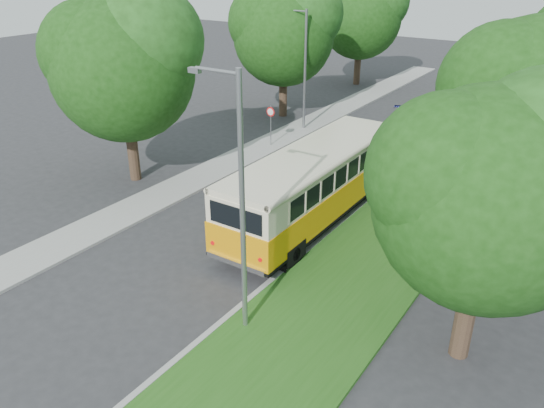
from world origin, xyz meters
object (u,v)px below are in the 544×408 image
Objects in this scene: car_blue at (401,126)px; car_silver at (366,158)px; car_grey at (456,111)px; vintage_bus at (314,186)px; lamppost_near at (239,200)px; lamppost_far at (304,66)px; car_white at (425,129)px.

car_silver is at bearing -98.98° from car_blue.
car_grey is at bearing 85.13° from car_silver.
car_blue is at bearing 95.00° from vintage_bus.
vintage_bus is 18.90m from car_grey.
lamppost_near reaches higher than car_grey.
car_silver is (6.48, -4.19, -3.50)m from lamppost_far.
car_white is at bearing -1.61° from car_blue.
car_blue is (5.96, 2.14, -3.41)m from lamppost_far.
lamppost_far is 1.76× the size of car_white.
vintage_bus is 13.53m from car_white.
lamppost_far is 2.06× the size of car_silver.
car_grey is at bearing 88.18° from vintage_bus.
lamppost_near is 1.87× the size of car_white.
lamppost_far is at bearing -146.94° from car_white.
car_grey is (0.57, 18.87, -1.01)m from vintage_bus.
car_blue is at bearing 95.67° from car_silver.
car_blue reaches higher than car_white.
car_grey is (-1.21, 26.32, -3.74)m from lamppost_near.
vintage_bus is at bearing -83.67° from car_silver.
car_white is at bearing 88.83° from vintage_bus.
lamppost_far reaches higher than car_blue.
car_white reaches higher than car_silver.
lamppost_far is 1.67× the size of car_grey.
car_white is at bearing 18.33° from lamppost_far.
lamppost_near reaches higher than lamppost_far.
car_blue is 1.09× the size of car_grey.
car_white is at bearing 83.18° from car_silver.
vintage_bus is at bearing -76.34° from car_white.
lamppost_near is 26.61m from car_grey.
car_grey is at bearing 59.20° from car_blue.
lamppost_near is 1.63× the size of car_blue.
lamppost_far is (-8.91, 18.50, -0.25)m from lamppost_near.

